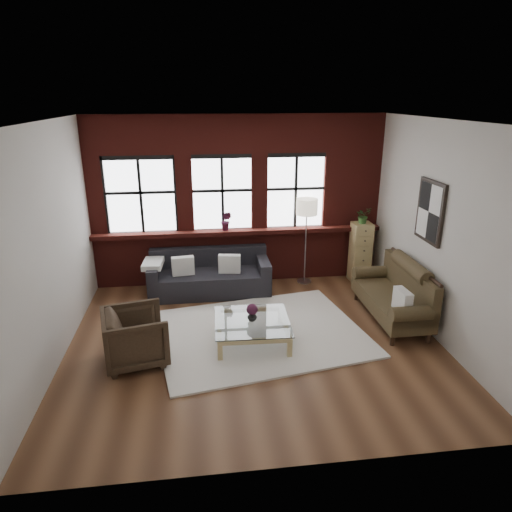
{
  "coord_description": "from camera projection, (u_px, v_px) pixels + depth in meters",
  "views": [
    {
      "loc": [
        -0.75,
        -6.02,
        3.52
      ],
      "look_at": [
        0.1,
        0.6,
        1.15
      ],
      "focal_mm": 32.0,
      "sensor_mm": 36.0,
      "label": 1
    }
  ],
  "objects": [
    {
      "name": "flowers",
      "position": [
        252.0,
        309.0,
        6.69
      ],
      "size": [
        0.17,
        0.17,
        0.17
      ],
      "primitive_type": "sphere",
      "color": "#461831",
      "rests_on": "vase"
    },
    {
      "name": "ceiling",
      "position": [
        254.0,
        121.0,
        5.83
      ],
      "size": [
        5.5,
        5.5,
        0.0
      ],
      "primitive_type": "plane",
      "rotation": [
        3.14,
        0.0,
        0.0
      ],
      "color": "white",
      "rests_on": "ground"
    },
    {
      "name": "floor_lamp",
      "position": [
        306.0,
        238.0,
        8.77
      ],
      "size": [
        0.4,
        0.4,
        1.83
      ],
      "primitive_type": null,
      "color": "#A5A5A8",
      "rests_on": "floor"
    },
    {
      "name": "wall_back",
      "position": [
        238.0,
        201.0,
        8.7
      ],
      "size": [
        5.5,
        0.0,
        5.5
      ],
      "primitive_type": "plane",
      "rotation": [
        1.57,
        0.0,
        0.0
      ],
      "color": "beige",
      "rests_on": "ground"
    },
    {
      "name": "armchair",
      "position": [
        136.0,
        337.0,
        6.25
      ],
      "size": [
        1.0,
        0.98,
        0.77
      ],
      "primitive_type": "imported",
      "rotation": [
        0.0,
        0.0,
        1.79
      ],
      "color": "#2E2217",
      "rests_on": "floor"
    },
    {
      "name": "sill_ledge",
      "position": [
        239.0,
        231.0,
        8.74
      ],
      "size": [
        5.5,
        0.3,
        0.08
      ],
      "primitive_type": "cube",
      "color": "#5C1A15",
      "rests_on": "brick_backwall"
    },
    {
      "name": "wall_front",
      "position": [
        290.0,
        325.0,
        4.02
      ],
      "size": [
        5.5,
        0.0,
        5.5
      ],
      "primitive_type": "plane",
      "rotation": [
        -1.57,
        0.0,
        0.0
      ],
      "color": "beige",
      "rests_on": "ground"
    },
    {
      "name": "window_right",
      "position": [
        295.0,
        192.0,
        8.73
      ],
      "size": [
        1.38,
        0.1,
        1.5
      ],
      "primitive_type": null,
      "color": "black",
      "rests_on": "brick_backwall"
    },
    {
      "name": "coffee_table",
      "position": [
        252.0,
        332.0,
        6.82
      ],
      "size": [
        1.14,
        1.14,
        0.37
      ],
      "primitive_type": null,
      "rotation": [
        0.0,
        0.0,
        -0.04
      ],
      "color": "tan",
      "rests_on": "shag_rug"
    },
    {
      "name": "drawer_chest",
      "position": [
        360.0,
        252.0,
        8.96
      ],
      "size": [
        0.36,
        0.36,
        1.18
      ],
      "primitive_type": "cube",
      "color": "tan",
      "rests_on": "floor"
    },
    {
      "name": "window_mid",
      "position": [
        222.0,
        194.0,
        8.56
      ],
      "size": [
        1.38,
        0.1,
        1.5
      ],
      "primitive_type": null,
      "color": "black",
      "rests_on": "brick_backwall"
    },
    {
      "name": "shag_rug",
      "position": [
        260.0,
        333.0,
        7.1
      ],
      "size": [
        3.47,
        2.93,
        0.03
      ],
      "primitive_type": "cube",
      "rotation": [
        0.0,
        0.0,
        0.17
      ],
      "color": "silver",
      "rests_on": "floor"
    },
    {
      "name": "brick_backwall",
      "position": [
        238.0,
        202.0,
        8.64
      ],
      "size": [
        5.5,
        0.12,
        3.2
      ],
      "primitive_type": null,
      "color": "#5C1A15",
      "rests_on": "floor"
    },
    {
      "name": "pillow_settee",
      "position": [
        402.0,
        301.0,
        6.83
      ],
      "size": [
        0.16,
        0.39,
        0.34
      ],
      "primitive_type": "cube",
      "rotation": [
        0.0,
        0.0,
        0.06
      ],
      "color": "white",
      "rests_on": "vintage_settee"
    },
    {
      "name": "vase",
      "position": [
        252.0,
        316.0,
        6.73
      ],
      "size": [
        0.19,
        0.19,
        0.15
      ],
      "primitive_type": "imported",
      "rotation": [
        0.0,
        0.0,
        0.4
      ],
      "color": "#B2B2B2",
      "rests_on": "coffee_table"
    },
    {
      "name": "wall_right",
      "position": [
        440.0,
        233.0,
        6.69
      ],
      "size": [
        0.0,
        5.0,
        5.0
      ],
      "primitive_type": "plane",
      "rotation": [
        1.57,
        0.0,
        -1.57
      ],
      "color": "beige",
      "rests_on": "ground"
    },
    {
      "name": "potted_plant_top",
      "position": [
        363.0,
        215.0,
        8.71
      ],
      "size": [
        0.35,
        0.32,
        0.31
      ],
      "primitive_type": "imported",
      "rotation": [
        0.0,
        0.0,
        0.33
      ],
      "color": "#2D5923",
      "rests_on": "drawer_chest"
    },
    {
      "name": "wall_poster",
      "position": [
        430.0,
        212.0,
        6.88
      ],
      "size": [
        0.05,
        0.74,
        0.94
      ],
      "primitive_type": null,
      "color": "black",
      "rests_on": "wall_right"
    },
    {
      "name": "dark_sofa",
      "position": [
        209.0,
        272.0,
        8.46
      ],
      "size": [
        2.21,
        0.9,
        0.8
      ],
      "primitive_type": null,
      "color": "black",
      "rests_on": "floor"
    },
    {
      "name": "vintage_settee",
      "position": [
        391.0,
        292.0,
        7.4
      ],
      "size": [
        0.82,
        1.86,
        0.99
      ],
      "primitive_type": null,
      "color": "#3F321D",
      "rests_on": "floor"
    },
    {
      "name": "pillow_a",
      "position": [
        183.0,
        266.0,
        8.25
      ],
      "size": [
        0.42,
        0.19,
        0.34
      ],
      "primitive_type": "cube",
      "rotation": [
        0.0,
        0.0,
        0.14
      ],
      "color": "white",
      "rests_on": "dark_sofa"
    },
    {
      "name": "sill_plant",
      "position": [
        226.0,
        221.0,
        8.61
      ],
      "size": [
        0.25,
        0.23,
        0.37
      ],
      "primitive_type": "imported",
      "rotation": [
        0.0,
        0.0,
        -0.42
      ],
      "color": "#461831",
      "rests_on": "sill_ledge"
    },
    {
      "name": "pillow_b",
      "position": [
        229.0,
        264.0,
        8.35
      ],
      "size": [
        0.42,
        0.2,
        0.34
      ],
      "primitive_type": "cube",
      "rotation": [
        0.0,
        0.0,
        -0.15
      ],
      "color": "white",
      "rests_on": "dark_sofa"
    },
    {
      "name": "window_left",
      "position": [
        141.0,
        196.0,
        8.38
      ],
      "size": [
        1.38,
        0.1,
        1.5
      ],
      "primitive_type": null,
      "color": "black",
      "rests_on": "brick_backwall"
    },
    {
      "name": "wall_left",
      "position": [
        48.0,
        248.0,
        6.03
      ],
      "size": [
        0.0,
        5.0,
        5.0
      ],
      "primitive_type": "plane",
      "rotation": [
        1.57,
        0.0,
        1.57
      ],
      "color": "beige",
      "rests_on": "ground"
    },
    {
      "name": "floor",
      "position": [
        255.0,
        341.0,
        6.9
      ],
      "size": [
        5.5,
        5.5,
        0.0
      ],
      "primitive_type": "plane",
      "color": "#54321E",
      "rests_on": "ground"
    }
  ]
}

